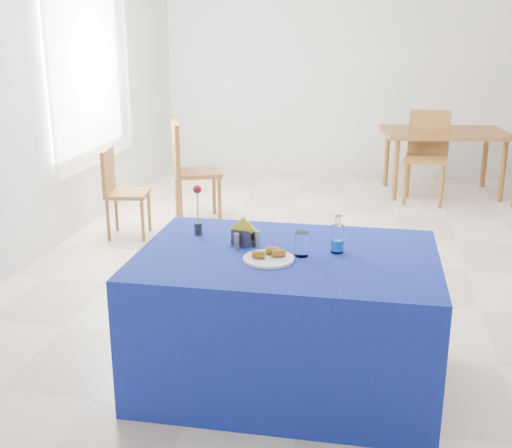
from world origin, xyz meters
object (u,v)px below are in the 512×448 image
Objects in this scene: water_bottle at (337,239)px; chair_win_a at (119,186)px; chair_win_b at (188,165)px; chair_bg_left at (427,150)px; blue_table at (286,318)px; plate at (269,259)px; oak_table at (444,137)px.

water_bottle reaches higher than chair_win_a.
chair_win_a is 0.78m from chair_win_b.
water_bottle is 0.21× the size of chair_bg_left.
blue_table is 3.21m from chair_win_b.
chair_bg_left is (1.02, 4.14, 0.21)m from blue_table.
chair_win_a is at bearing -140.22° from chair_bg_left.
blue_table is at bearing 55.88° from plate.
blue_table is 7.44× the size of water_bottle.
water_bottle is at bearing -93.20° from chair_bg_left.
chair_bg_left is at bearing -66.62° from chair_win_a.
oak_table is 1.49× the size of chair_bg_left.
chair_bg_left is at bearing 76.16° from blue_table.
chair_win_b reaches higher than plate.
oak_table is at bearing -80.38° from chair_win_b.
water_bottle is (0.34, 0.19, 0.06)m from plate.
chair_win_a is (-3.13, -2.23, -0.19)m from oak_table.
chair_win_b is (-2.64, -1.64, -0.09)m from oak_table.
plate is 0.26× the size of chair_bg_left.
chair_win_b is at bearing -49.07° from chair_win_a.
chair_win_b is (-1.32, 3.00, -0.18)m from plate.
oak_table is 3.11m from chair_win_b.
chair_win_b reaches higher than chair_win_a.
chair_bg_left is 1.21× the size of chair_win_a.
water_bottle is at bearing 29.22° from plate.
blue_table is 1.90× the size of chair_win_a.
chair_win_b is at bearing 115.96° from blue_table.
plate is at bearing -178.54° from chair_win_b.
oak_table is 1.49× the size of chair_win_b.
oak_table is 1.80× the size of chair_win_a.
plate is 0.26× the size of chair_win_b.
plate is at bearing -105.83° from oak_table.
oak_table is (1.32, 4.64, -0.09)m from plate.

